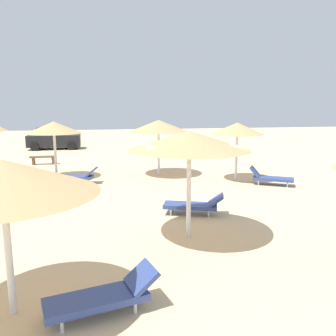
{
  "coord_description": "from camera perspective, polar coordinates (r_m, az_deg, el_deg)",
  "views": [
    {
      "loc": [
        -2.21,
        -9.23,
        3.48
      ],
      "look_at": [
        0.0,
        3.0,
        1.2
      ],
      "focal_mm": 37.23,
      "sensor_mm": 36.0,
      "label": 1
    }
  ],
  "objects": [
    {
      "name": "ground_plane",
      "position": [
        10.11,
        3.07,
        -9.75
      ],
      "size": [
        80.0,
        80.0,
        0.0
      ],
      "primitive_type": "plane",
      "color": "beige"
    },
    {
      "name": "parasol_0",
      "position": [
        17.22,
        -18.2,
        6.3
      ],
      "size": [
        2.55,
        2.55,
        2.69
      ],
      "color": "silver",
      "rests_on": "ground"
    },
    {
      "name": "parasol_1",
      "position": [
        6.06,
        -25.56,
        -1.4
      ],
      "size": [
        3.05,
        3.05,
        2.64
      ],
      "color": "silver",
      "rests_on": "ground"
    },
    {
      "name": "parasol_2",
      "position": [
        8.88,
        3.5,
        4.48
      ],
      "size": [
        3.13,
        3.13,
        2.82
      ],
      "color": "silver",
      "rests_on": "ground"
    },
    {
      "name": "parasol_5",
      "position": [
        16.24,
        11.28,
        6.32
      ],
      "size": [
        2.44,
        2.44,
        2.66
      ],
      "color": "silver",
      "rests_on": "ground"
    },
    {
      "name": "parasol_7",
      "position": [
        17.16,
        -1.55,
        6.83
      ],
      "size": [
        2.93,
        2.93,
        2.72
      ],
      "color": "silver",
      "rests_on": "ground"
    },
    {
      "name": "lounger_0",
      "position": [
        16.05,
        -14.69,
        -1.32
      ],
      "size": [
        1.98,
        1.0,
        0.72
      ],
      "color": "#33478C",
      "rests_on": "ground"
    },
    {
      "name": "lounger_1",
      "position": [
        6.32,
        -10.32,
        -19.86
      ],
      "size": [
        1.99,
        1.09,
        0.71
      ],
      "color": "#33478C",
      "rests_on": "ground"
    },
    {
      "name": "lounger_2",
      "position": [
        11.21,
        4.39,
        -6.04
      ],
      "size": [
        2.0,
        1.22,
        0.7
      ],
      "color": "#33478C",
      "rests_on": "ground"
    },
    {
      "name": "lounger_5",
      "position": [
        15.86,
        16.36,
        -1.51
      ],
      "size": [
        1.93,
        1.49,
        0.78
      ],
      "color": "#33478C",
      "rests_on": "ground"
    },
    {
      "name": "bench_0",
      "position": [
        21.69,
        -19.75,
        1.48
      ],
      "size": [
        1.5,
        0.4,
        0.49
      ],
      "color": "brown",
      "rests_on": "ground"
    },
    {
      "name": "parked_car",
      "position": [
        28.84,
        -18.2,
        4.6
      ],
      "size": [
        4.04,
        2.05,
        1.72
      ],
      "color": "black",
      "rests_on": "ground"
    }
  ]
}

